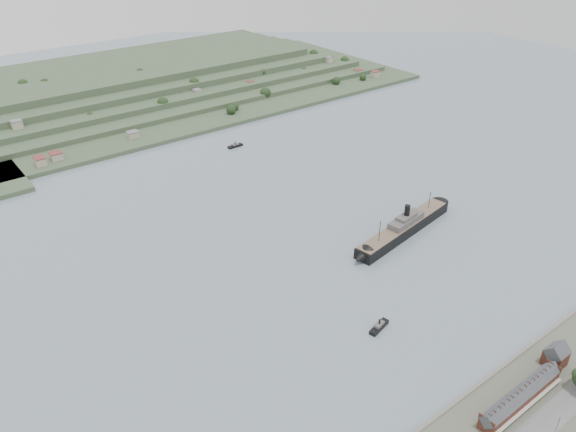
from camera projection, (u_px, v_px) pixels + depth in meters
ground at (310, 248)px, 389.30m from camera, size 1400.00×1400.00×0.00m
near_shore at (566, 420)px, 260.63m from camera, size 220.00×80.00×2.60m
terrace_row at (521, 397)px, 265.28m from camera, size 55.60×9.80×11.07m
gabled_building at (556, 355)px, 287.25m from camera, size 10.40×10.18×14.09m
far_peninsula at (118, 89)px, 667.93m from camera, size 760.00×309.00×30.00m
steamship at (401, 229)px, 401.34m from camera, size 112.22×29.43×27.01m
tugboat at (379, 326)px, 316.10m from camera, size 15.76×7.52×6.86m
ferry_east at (235, 146)px, 544.18m from camera, size 15.62×4.69×5.82m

